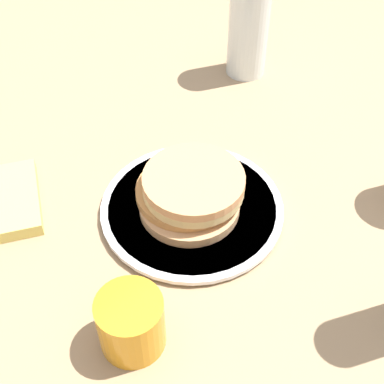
{
  "coord_description": "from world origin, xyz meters",
  "views": [
    {
      "loc": [
        0.33,
        0.36,
        0.57
      ],
      "look_at": [
        -0.02,
        0.01,
        0.04
      ],
      "focal_mm": 50.0,
      "sensor_mm": 36.0,
      "label": 1
    }
  ],
  "objects_px": {
    "pancake_stack": "(191,192)",
    "water_bottle_mid": "(249,21)",
    "juice_glass": "(131,323)",
    "plate": "(192,208)"
  },
  "relations": [
    {
      "from": "pancake_stack",
      "to": "juice_glass",
      "type": "relative_size",
      "value": 1.97
    },
    {
      "from": "pancake_stack",
      "to": "water_bottle_mid",
      "type": "distance_m",
      "value": 0.37
    },
    {
      "from": "juice_glass",
      "to": "water_bottle_mid",
      "type": "distance_m",
      "value": 0.58
    },
    {
      "from": "pancake_stack",
      "to": "water_bottle_mid",
      "type": "bearing_deg",
      "value": -151.25
    },
    {
      "from": "pancake_stack",
      "to": "plate",
      "type": "bearing_deg",
      "value": 75.78
    },
    {
      "from": "juice_glass",
      "to": "plate",
      "type": "bearing_deg",
      "value": -154.11
    },
    {
      "from": "pancake_stack",
      "to": "juice_glass",
      "type": "bearing_deg",
      "value": 26.37
    },
    {
      "from": "pancake_stack",
      "to": "water_bottle_mid",
      "type": "xyz_separation_m",
      "value": [
        -0.32,
        -0.17,
        0.06
      ]
    },
    {
      "from": "juice_glass",
      "to": "water_bottle_mid",
      "type": "height_order",
      "value": "water_bottle_mid"
    },
    {
      "from": "juice_glass",
      "to": "water_bottle_mid",
      "type": "bearing_deg",
      "value": -152.13
    }
  ]
}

